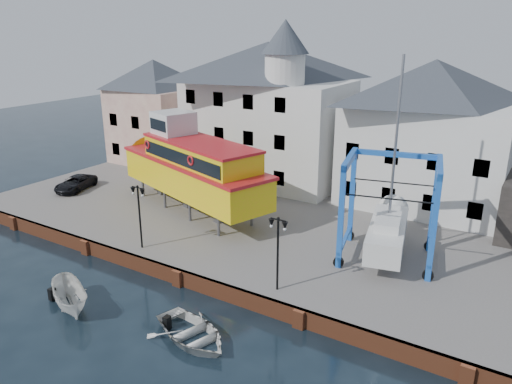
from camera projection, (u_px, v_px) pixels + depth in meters
The scene contains 13 objects.
ground at pixel (178, 285), 29.36m from camera, with size 140.00×140.00×0.00m, color black.
hardstanding at pixel (273, 219), 38.03m from camera, with size 44.00×22.00×1.00m, color #615C59.
quay_wall at pixel (179, 277), 29.29m from camera, with size 44.00×0.47×1.00m.
building_pink at pixel (156, 111), 50.91m from camera, with size 8.00×7.00×10.30m.
building_white_main at pixel (268, 110), 44.23m from camera, with size 14.00×8.30×14.00m.
building_white_right at pixel (429, 135), 37.96m from camera, with size 12.00×8.00×11.20m.
lamp_post_left at pixel (138, 201), 31.01m from camera, with size 1.12×0.32×4.20m.
lamp_post_right at pixel (278, 235), 25.97m from camera, with size 1.12×0.32×4.20m.
tour_boat at pixel (186, 165), 37.99m from camera, with size 17.14×8.97×7.29m.
travel_lift at pixel (389, 223), 30.54m from camera, with size 6.48×8.24×12.07m.
van at pixel (76, 183), 43.00m from camera, with size 1.96×4.25×1.18m, color black.
motorboat_a at pixel (72, 309), 26.98m from camera, with size 1.57×4.17×1.61m, color silver.
motorboat_b at pixel (192, 340), 24.32m from camera, with size 3.33×4.66×0.96m, color silver.
Camera 1 is at (17.74, -19.63, 14.61)m, focal length 35.00 mm.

